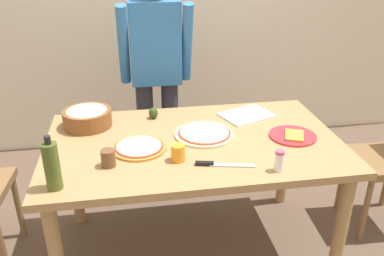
% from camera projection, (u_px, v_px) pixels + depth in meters
% --- Properties ---
extents(ground, '(8.00, 8.00, 0.00)m').
position_uv_depth(ground, '(193.00, 248.00, 2.54)').
color(ground, brown).
extents(dining_table, '(1.60, 0.96, 0.76)m').
position_uv_depth(dining_table, '(193.00, 155.00, 2.25)').
color(dining_table, '#A37A4C').
rests_on(dining_table, ground).
extents(person_cook, '(0.49, 0.25, 1.62)m').
position_uv_depth(person_cook, '(156.00, 69.00, 2.79)').
color(person_cook, '#2D2D38').
rests_on(person_cook, ground).
extents(pizza_raw_on_board, '(0.34, 0.34, 0.02)m').
position_uv_depth(pizza_raw_on_board, '(204.00, 134.00, 2.26)').
color(pizza_raw_on_board, beige).
rests_on(pizza_raw_on_board, dining_table).
extents(pizza_cooked_on_tray, '(0.29, 0.29, 0.02)m').
position_uv_depth(pizza_cooked_on_tray, '(139.00, 147.00, 2.12)').
color(pizza_cooked_on_tray, '#C67A33').
rests_on(pizza_cooked_on_tray, dining_table).
extents(plate_with_slice, '(0.26, 0.26, 0.02)m').
position_uv_depth(plate_with_slice, '(293.00, 136.00, 2.24)').
color(plate_with_slice, red).
rests_on(plate_with_slice, dining_table).
extents(popcorn_bowl, '(0.28, 0.28, 0.11)m').
position_uv_depth(popcorn_bowl, '(87.00, 116.00, 2.35)').
color(popcorn_bowl, brown).
rests_on(popcorn_bowl, dining_table).
extents(olive_oil_bottle, '(0.07, 0.07, 0.26)m').
position_uv_depth(olive_oil_bottle, '(52.00, 166.00, 1.74)').
color(olive_oil_bottle, '#47561E').
rests_on(olive_oil_bottle, dining_table).
extents(cup_orange, '(0.07, 0.07, 0.08)m').
position_uv_depth(cup_orange, '(178.00, 153.00, 1.99)').
color(cup_orange, orange).
rests_on(cup_orange, dining_table).
extents(cup_small_brown, '(0.07, 0.07, 0.08)m').
position_uv_depth(cup_small_brown, '(108.00, 158.00, 1.95)').
color(cup_small_brown, brown).
rests_on(cup_small_brown, dining_table).
extents(salt_shaker, '(0.04, 0.04, 0.11)m').
position_uv_depth(salt_shaker, '(279.00, 161.00, 1.90)').
color(salt_shaker, white).
rests_on(salt_shaker, dining_table).
extents(cutting_board_white, '(0.36, 0.31, 0.01)m').
position_uv_depth(cutting_board_white, '(246.00, 115.00, 2.51)').
color(cutting_board_white, white).
rests_on(cutting_board_white, dining_table).
extents(chef_knife, '(0.29, 0.09, 0.02)m').
position_uv_depth(chef_knife, '(218.00, 164.00, 1.96)').
color(chef_knife, silver).
rests_on(chef_knife, dining_table).
extents(avocado, '(0.06, 0.06, 0.07)m').
position_uv_depth(avocado, '(153.00, 113.00, 2.47)').
color(avocado, '#2D4219').
rests_on(avocado, dining_table).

